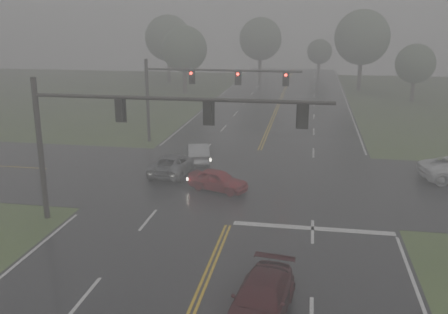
% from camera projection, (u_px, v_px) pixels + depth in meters
% --- Properties ---
extents(main_road, '(18.00, 160.00, 0.02)m').
position_uv_depth(main_road, '(243.00, 189.00, 32.58)').
color(main_road, black).
rests_on(main_road, ground).
extents(cross_street, '(120.00, 14.00, 0.02)m').
position_uv_depth(cross_street, '(247.00, 180.00, 34.48)').
color(cross_street, black).
rests_on(cross_street, ground).
extents(stop_bar, '(8.50, 0.50, 0.01)m').
position_uv_depth(stop_bar, '(313.00, 229.00, 26.52)').
color(stop_bar, silver).
rests_on(stop_bar, ground).
extents(sedan_red, '(4.29, 2.85, 1.36)m').
position_uv_depth(sedan_red, '(218.00, 190.00, 32.41)').
color(sedan_red, maroon).
rests_on(sedan_red, ground).
extents(sedan_silver, '(2.62, 4.80, 1.50)m').
position_uv_depth(sedan_silver, '(199.00, 162.00, 38.82)').
color(sedan_silver, '#93969A').
rests_on(sedan_silver, ground).
extents(car_grey, '(2.70, 5.37, 1.46)m').
position_uv_depth(car_grey, '(174.00, 174.00, 35.87)').
color(car_grey, '#53555A').
rests_on(car_grey, ground).
extents(signal_gantry_near, '(15.63, 0.34, 7.86)m').
position_uv_depth(signal_gantry_near, '(125.00, 124.00, 25.70)').
color(signal_gantry_near, black).
rests_on(signal_gantry_near, ground).
extents(signal_gantry_far, '(13.63, 0.37, 7.37)m').
position_uv_depth(signal_gantry_far, '(194.00, 85.00, 43.13)').
color(signal_gantry_far, black).
rests_on(signal_gantry_far, ground).
extents(tree_nw_a, '(6.64, 6.64, 9.75)m').
position_uv_depth(tree_nw_a, '(184.00, 49.00, 72.21)').
color(tree_nw_a, '#352A22').
rests_on(tree_nw_a, ground).
extents(tree_ne_a, '(8.21, 8.21, 12.06)m').
position_uv_depth(tree_ne_a, '(362.00, 37.00, 74.59)').
color(tree_ne_a, '#352A22').
rests_on(tree_ne_a, ground).
extents(tree_n_mid, '(7.44, 7.44, 10.93)m').
position_uv_depth(tree_n_mid, '(260.00, 39.00, 87.15)').
color(tree_n_mid, '#352A22').
rests_on(tree_n_mid, ground).
extents(tree_e_near, '(5.15, 5.15, 7.57)m').
position_uv_depth(tree_e_near, '(415.00, 64.00, 65.32)').
color(tree_e_near, '#352A22').
rests_on(tree_e_near, ground).
extents(tree_nw_b, '(7.73, 7.73, 11.35)m').
position_uv_depth(tree_nw_b, '(168.00, 38.00, 84.01)').
color(tree_nw_b, '#352A22').
rests_on(tree_nw_b, ground).
extents(tree_n_far, '(4.72, 4.72, 6.94)m').
position_uv_depth(tree_n_far, '(319.00, 52.00, 94.70)').
color(tree_n_far, '#352A22').
rests_on(tree_n_far, ground).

